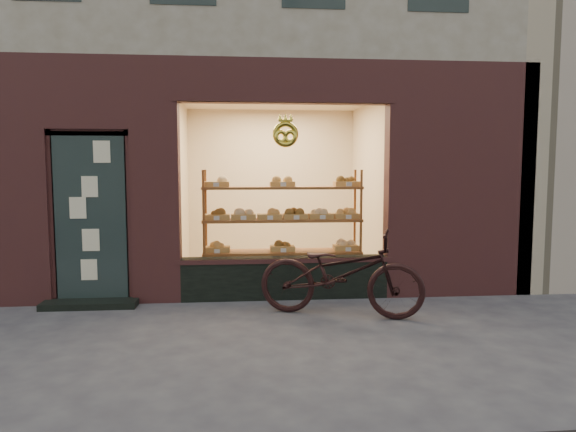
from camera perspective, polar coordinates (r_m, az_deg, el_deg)
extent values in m
plane|color=#3A3940|center=(4.85, -3.66, -15.45)|extent=(90.00, 90.00, 0.00)
cube|color=black|center=(6.84, -0.35, -6.87)|extent=(2.70, 0.25, 0.55)
cube|color=#263333|center=(6.89, -21.06, -0.19)|extent=(0.90, 0.04, 2.15)
cube|color=black|center=(6.92, -21.13, -9.09)|extent=(1.15, 0.35, 0.08)
torus|color=yellow|center=(6.59, -0.28, 9.07)|extent=(0.33, 0.07, 0.33)
cube|color=brown|center=(7.30, -0.63, -7.89)|extent=(2.20, 0.45, 0.04)
cube|color=brown|center=(7.20, -0.63, -4.02)|extent=(2.20, 0.45, 0.03)
cube|color=brown|center=(7.14, -0.64, -0.45)|extent=(2.20, 0.45, 0.04)
cube|color=brown|center=(7.11, -0.64, 3.16)|extent=(2.20, 0.45, 0.04)
cylinder|color=brown|center=(6.96, -9.32, -1.92)|extent=(0.04, 0.04, 1.70)
cylinder|color=brown|center=(7.13, 8.09, -1.73)|extent=(0.04, 0.04, 1.70)
cylinder|color=brown|center=(7.35, -9.10, -1.53)|extent=(0.04, 0.04, 1.70)
cylinder|color=brown|center=(7.51, 7.41, -1.36)|extent=(0.04, 0.04, 1.70)
cube|color=#A98440|center=(7.18, -7.82, -3.67)|extent=(0.34, 0.24, 0.07)
sphere|color=#BA923D|center=(7.17, -7.83, -3.00)|extent=(0.11, 0.11, 0.11)
cube|color=silver|center=(7.00, -7.89, -3.91)|extent=(0.07, 0.01, 0.05)
cube|color=#A98440|center=(7.20, -0.63, -3.60)|extent=(0.34, 0.24, 0.07)
sphere|color=#5A3611|center=(7.18, -0.63, -2.93)|extent=(0.11, 0.11, 0.11)
cube|color=silver|center=(7.01, -0.51, -3.84)|extent=(0.07, 0.01, 0.05)
cube|color=#A98440|center=(7.32, 6.42, -3.48)|extent=(0.34, 0.24, 0.07)
sphere|color=tan|center=(7.31, 6.43, -2.82)|extent=(0.11, 0.11, 0.11)
cube|color=silver|center=(7.14, 6.72, -3.71)|extent=(0.08, 0.01, 0.05)
cube|color=#A98440|center=(7.13, -7.87, -0.09)|extent=(0.34, 0.24, 0.07)
sphere|color=#5A3611|center=(7.12, -7.88, 0.59)|extent=(0.11, 0.11, 0.11)
cube|color=silver|center=(6.94, -7.94, -0.24)|extent=(0.07, 0.01, 0.06)
cube|color=#A98440|center=(7.12, -4.97, -0.07)|extent=(0.34, 0.24, 0.07)
sphere|color=tan|center=(7.11, -4.98, 0.61)|extent=(0.11, 0.11, 0.11)
cube|color=silver|center=(6.93, -4.97, -0.21)|extent=(0.08, 0.01, 0.06)
cube|color=#A98440|center=(7.13, -2.08, -0.05)|extent=(0.34, 0.24, 0.07)
sphere|color=#BA923D|center=(7.12, -2.08, 0.64)|extent=(0.11, 0.11, 0.11)
cube|color=silver|center=(6.94, -2.00, -0.19)|extent=(0.07, 0.01, 0.06)
cube|color=#A98440|center=(7.16, 0.80, -0.02)|extent=(0.34, 0.24, 0.07)
sphere|color=#5A3611|center=(7.15, 0.80, 0.66)|extent=(0.11, 0.11, 0.11)
cube|color=silver|center=(6.97, 0.96, -0.16)|extent=(0.07, 0.01, 0.06)
cube|color=#A98440|center=(7.20, 3.65, 0.00)|extent=(0.34, 0.24, 0.07)
sphere|color=tan|center=(7.19, 3.65, 0.68)|extent=(0.11, 0.11, 0.11)
cube|color=silver|center=(7.02, 3.88, -0.14)|extent=(0.08, 0.01, 0.06)
cube|color=#A98440|center=(7.26, 6.46, 0.03)|extent=(0.34, 0.24, 0.07)
sphere|color=#BA923D|center=(7.26, 6.47, 0.69)|extent=(0.11, 0.11, 0.11)
cube|color=silver|center=(7.08, 6.76, -0.11)|extent=(0.08, 0.01, 0.06)
cube|color=#A98440|center=(7.10, -7.92, 3.53)|extent=(0.34, 0.24, 0.07)
sphere|color=tan|center=(7.09, -7.93, 4.21)|extent=(0.11, 0.11, 0.11)
cube|color=silver|center=(6.91, -7.99, 3.48)|extent=(0.07, 0.01, 0.06)
cube|color=#A98440|center=(7.11, -0.64, 3.58)|extent=(0.34, 0.24, 0.07)
sphere|color=#BA923D|center=(7.11, -0.64, 4.26)|extent=(0.11, 0.11, 0.11)
cube|color=silver|center=(6.93, -0.52, 3.53)|extent=(0.07, 0.01, 0.06)
cube|color=#A98440|center=(7.24, 6.50, 3.58)|extent=(0.34, 0.24, 0.07)
sphere|color=#5A3611|center=(7.24, 6.50, 4.25)|extent=(0.11, 0.11, 0.11)
cube|color=silver|center=(7.06, 6.80, 3.53)|extent=(0.08, 0.01, 0.06)
imported|color=black|center=(6.03, 5.87, -6.32)|extent=(2.03, 1.24, 1.01)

